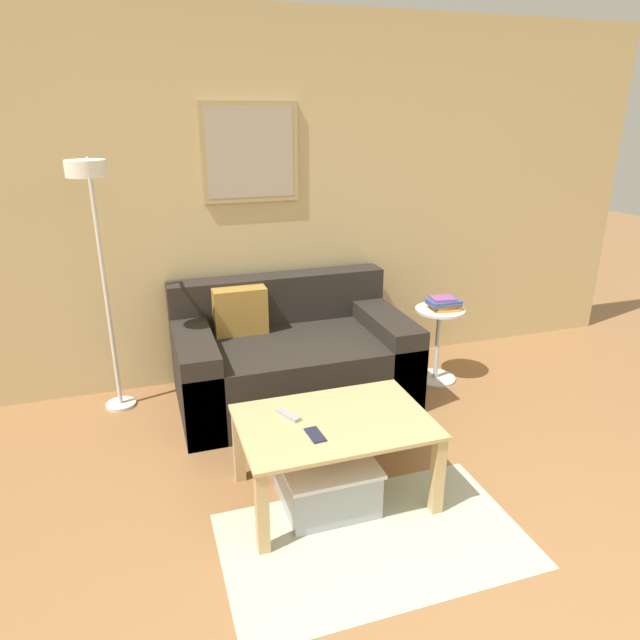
{
  "coord_description": "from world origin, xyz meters",
  "views": [
    {
      "loc": [
        -1.15,
        -1.01,
        1.91
      ],
      "look_at": [
        -0.26,
        1.71,
        0.85
      ],
      "focal_mm": 32.0,
      "sensor_mm": 36.0,
      "label": 1
    }
  ],
  "objects_px": {
    "storage_bin": "(326,480)",
    "floor_lamp": "(95,228)",
    "cell_phone": "(315,435)",
    "coffee_table": "(334,433)",
    "couch": "(291,359)",
    "remote_control": "(288,415)",
    "side_table": "(438,337)",
    "book_stack": "(443,303)"
  },
  "relations": [
    {
      "from": "floor_lamp",
      "to": "book_stack",
      "type": "xyz_separation_m",
      "value": [
        2.27,
        -0.12,
        -0.66
      ]
    },
    {
      "from": "cell_phone",
      "to": "side_table",
      "type": "bearing_deg",
      "value": 37.07
    },
    {
      "from": "floor_lamp",
      "to": "book_stack",
      "type": "relative_size",
      "value": 7.2
    },
    {
      "from": "cell_phone",
      "to": "coffee_table",
      "type": "bearing_deg",
      "value": 34.43
    },
    {
      "from": "floor_lamp",
      "to": "remote_control",
      "type": "relative_size",
      "value": 11.02
    },
    {
      "from": "storage_bin",
      "to": "floor_lamp",
      "type": "bearing_deg",
      "value": 129.65
    },
    {
      "from": "couch",
      "to": "coffee_table",
      "type": "height_order",
      "value": "couch"
    },
    {
      "from": "book_stack",
      "to": "cell_phone",
      "type": "height_order",
      "value": "book_stack"
    },
    {
      "from": "couch",
      "to": "cell_phone",
      "type": "height_order",
      "value": "couch"
    },
    {
      "from": "coffee_table",
      "to": "book_stack",
      "type": "bearing_deg",
      "value": 41.12
    },
    {
      "from": "coffee_table",
      "to": "book_stack",
      "type": "distance_m",
      "value": 1.62
    },
    {
      "from": "couch",
      "to": "book_stack",
      "type": "bearing_deg",
      "value": -3.9
    },
    {
      "from": "remote_control",
      "to": "coffee_table",
      "type": "bearing_deg",
      "value": -51.21
    },
    {
      "from": "coffee_table",
      "to": "side_table",
      "type": "height_order",
      "value": "side_table"
    },
    {
      "from": "coffee_table",
      "to": "floor_lamp",
      "type": "xyz_separation_m",
      "value": [
        -1.07,
        1.17,
        0.89
      ]
    },
    {
      "from": "coffee_table",
      "to": "floor_lamp",
      "type": "bearing_deg",
      "value": 132.31
    },
    {
      "from": "couch",
      "to": "storage_bin",
      "type": "height_order",
      "value": "couch"
    },
    {
      "from": "storage_bin",
      "to": "remote_control",
      "type": "bearing_deg",
      "value": 135.47
    },
    {
      "from": "remote_control",
      "to": "cell_phone",
      "type": "xyz_separation_m",
      "value": [
        0.07,
        -0.21,
        -0.01
      ]
    },
    {
      "from": "floor_lamp",
      "to": "storage_bin",
      "type": "bearing_deg",
      "value": -50.35
    },
    {
      "from": "couch",
      "to": "cell_phone",
      "type": "distance_m",
      "value": 1.27
    },
    {
      "from": "storage_bin",
      "to": "floor_lamp",
      "type": "distance_m",
      "value": 1.94
    },
    {
      "from": "remote_control",
      "to": "floor_lamp",
      "type": "bearing_deg",
      "value": 103.81
    },
    {
      "from": "coffee_table",
      "to": "storage_bin",
      "type": "relative_size",
      "value": 2.04
    },
    {
      "from": "coffee_table",
      "to": "cell_phone",
      "type": "distance_m",
      "value": 0.19
    },
    {
      "from": "storage_bin",
      "to": "cell_phone",
      "type": "bearing_deg",
      "value": -140.9
    },
    {
      "from": "couch",
      "to": "coffee_table",
      "type": "distance_m",
      "value": 1.13
    },
    {
      "from": "floor_lamp",
      "to": "book_stack",
      "type": "bearing_deg",
      "value": -3.01
    },
    {
      "from": "couch",
      "to": "floor_lamp",
      "type": "relative_size",
      "value": 0.94
    },
    {
      "from": "storage_bin",
      "to": "side_table",
      "type": "height_order",
      "value": "side_table"
    },
    {
      "from": "floor_lamp",
      "to": "remote_control",
      "type": "xyz_separation_m",
      "value": [
        0.86,
        -1.07,
        -0.81
      ]
    },
    {
      "from": "couch",
      "to": "side_table",
      "type": "relative_size",
      "value": 2.79
    },
    {
      "from": "couch",
      "to": "remote_control",
      "type": "height_order",
      "value": "couch"
    },
    {
      "from": "book_stack",
      "to": "remote_control",
      "type": "relative_size",
      "value": 1.53
    },
    {
      "from": "book_stack",
      "to": "remote_control",
      "type": "xyz_separation_m",
      "value": [
        -1.41,
        -0.95,
        -0.14
      ]
    },
    {
      "from": "side_table",
      "to": "book_stack",
      "type": "xyz_separation_m",
      "value": [
        0.02,
        -0.01,
        0.26
      ]
    },
    {
      "from": "storage_bin",
      "to": "cell_phone",
      "type": "xyz_separation_m",
      "value": [
        -0.08,
        -0.06,
        0.32
      ]
    },
    {
      "from": "floor_lamp",
      "to": "cell_phone",
      "type": "distance_m",
      "value": 1.78
    },
    {
      "from": "couch",
      "to": "book_stack",
      "type": "relative_size",
      "value": 6.79
    },
    {
      "from": "side_table",
      "to": "remote_control",
      "type": "height_order",
      "value": "side_table"
    },
    {
      "from": "couch",
      "to": "storage_bin",
      "type": "xyz_separation_m",
      "value": [
        -0.14,
        -1.17,
        -0.16
      ]
    },
    {
      "from": "storage_bin",
      "to": "remote_control",
      "type": "distance_m",
      "value": 0.39
    }
  ]
}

